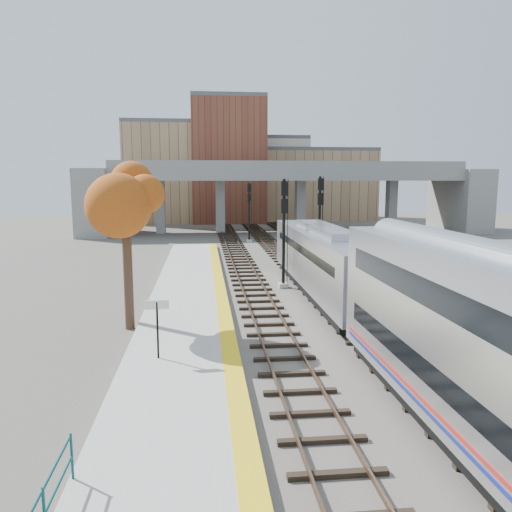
{
  "coord_description": "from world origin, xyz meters",
  "views": [
    {
      "loc": [
        -6.35,
        -22.88,
        7.11
      ],
      "look_at": [
        -3.16,
        7.08,
        2.5
      ],
      "focal_mm": 35.0,
      "sensor_mm": 36.0,
      "label": 1
    }
  ],
  "objects_px": {
    "car_a": "(364,245)",
    "car_b": "(389,245)",
    "locomotive": "(324,259)",
    "signal_mast_near": "(284,234)",
    "signal_mast_far": "(249,214)",
    "car_c": "(431,240)",
    "signal_mast_mid": "(320,222)",
    "tree": "(125,201)"
  },
  "relations": [
    {
      "from": "car_a",
      "to": "car_b",
      "type": "xyz_separation_m",
      "value": [
        2.55,
        -0.25,
        0.04
      ]
    },
    {
      "from": "locomotive",
      "to": "car_a",
      "type": "distance_m",
      "value": 20.81
    },
    {
      "from": "signal_mast_near",
      "to": "car_a",
      "type": "distance_m",
      "value": 19.82
    },
    {
      "from": "locomotive",
      "to": "car_a",
      "type": "relative_size",
      "value": 6.0
    },
    {
      "from": "car_a",
      "to": "car_b",
      "type": "bearing_deg",
      "value": 2.17
    },
    {
      "from": "signal_mast_far",
      "to": "car_b",
      "type": "relative_size",
      "value": 1.91
    },
    {
      "from": "signal_mast_near",
      "to": "car_a",
      "type": "relative_size",
      "value": 2.26
    },
    {
      "from": "locomotive",
      "to": "signal_mast_near",
      "type": "height_order",
      "value": "signal_mast_near"
    },
    {
      "from": "car_a",
      "to": "signal_mast_near",
      "type": "bearing_deg",
      "value": -115.89
    },
    {
      "from": "signal_mast_far",
      "to": "car_b",
      "type": "xyz_separation_m",
      "value": [
        13.38,
        -8.5,
        -2.68
      ]
    },
    {
      "from": "car_c",
      "to": "signal_mast_far",
      "type": "bearing_deg",
      "value": 179.65
    },
    {
      "from": "car_a",
      "to": "car_c",
      "type": "xyz_separation_m",
      "value": [
        8.66,
        3.23,
        0.07
      ]
    },
    {
      "from": "locomotive",
      "to": "signal_mast_near",
      "type": "relative_size",
      "value": 2.66
    },
    {
      "from": "signal_mast_mid",
      "to": "signal_mast_far",
      "type": "height_order",
      "value": "signal_mast_mid"
    },
    {
      "from": "tree",
      "to": "car_a",
      "type": "relative_size",
      "value": 2.61
    },
    {
      "from": "car_c",
      "to": "signal_mast_mid",
      "type": "bearing_deg",
      "value": -127.32
    },
    {
      "from": "signal_mast_far",
      "to": "car_c",
      "type": "height_order",
      "value": "signal_mast_far"
    },
    {
      "from": "locomotive",
      "to": "car_a",
      "type": "height_order",
      "value": "locomotive"
    },
    {
      "from": "signal_mast_near",
      "to": "tree",
      "type": "height_order",
      "value": "tree"
    },
    {
      "from": "car_a",
      "to": "signal_mast_mid",
      "type": "bearing_deg",
      "value": -118.96
    },
    {
      "from": "locomotive",
      "to": "signal_mast_near",
      "type": "bearing_deg",
      "value": 130.1
    },
    {
      "from": "signal_mast_mid",
      "to": "car_a",
      "type": "height_order",
      "value": "signal_mast_mid"
    },
    {
      "from": "tree",
      "to": "signal_mast_far",
      "type": "bearing_deg",
      "value": 74.97
    },
    {
      "from": "locomotive",
      "to": "signal_mast_mid",
      "type": "bearing_deg",
      "value": 78.42
    },
    {
      "from": "signal_mast_far",
      "to": "car_a",
      "type": "relative_size",
      "value": 2.13
    },
    {
      "from": "signal_mast_mid",
      "to": "car_a",
      "type": "xyz_separation_m",
      "value": [
        6.73,
        9.05,
        -3.15
      ]
    },
    {
      "from": "car_a",
      "to": "car_c",
      "type": "height_order",
      "value": "car_c"
    },
    {
      "from": "tree",
      "to": "car_b",
      "type": "xyz_separation_m",
      "value": [
        22.21,
        24.41,
        -5.52
      ]
    },
    {
      "from": "tree",
      "to": "car_c",
      "type": "bearing_deg",
      "value": 44.56
    },
    {
      "from": "locomotive",
      "to": "car_b",
      "type": "distance_m",
      "value": 21.79
    },
    {
      "from": "signal_mast_near",
      "to": "tree",
      "type": "relative_size",
      "value": 0.86
    },
    {
      "from": "signal_mast_near",
      "to": "car_b",
      "type": "height_order",
      "value": "signal_mast_near"
    },
    {
      "from": "signal_mast_far",
      "to": "tree",
      "type": "height_order",
      "value": "tree"
    },
    {
      "from": "signal_mast_mid",
      "to": "car_c",
      "type": "height_order",
      "value": "signal_mast_mid"
    },
    {
      "from": "locomotive",
      "to": "car_c",
      "type": "xyz_separation_m",
      "value": [
        17.39,
        22.05,
        -1.62
      ]
    },
    {
      "from": "tree",
      "to": "car_b",
      "type": "height_order",
      "value": "tree"
    },
    {
      "from": "signal_mast_near",
      "to": "car_b",
      "type": "xyz_separation_m",
      "value": [
        13.38,
        16.07,
        -2.95
      ]
    },
    {
      "from": "signal_mast_mid",
      "to": "car_c",
      "type": "relative_size",
      "value": 1.75
    },
    {
      "from": "locomotive",
      "to": "tree",
      "type": "height_order",
      "value": "tree"
    },
    {
      "from": "tree",
      "to": "car_c",
      "type": "relative_size",
      "value": 1.96
    },
    {
      "from": "signal_mast_near",
      "to": "car_a",
      "type": "xyz_separation_m",
      "value": [
        10.83,
        16.32,
        -3.0
      ]
    },
    {
      "from": "locomotive",
      "to": "car_b",
      "type": "relative_size",
      "value": 5.37
    }
  ]
}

